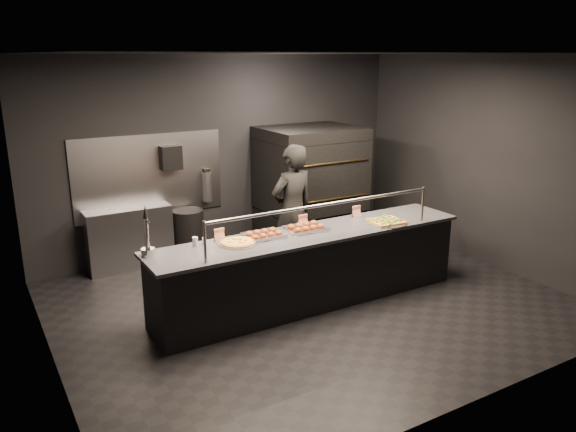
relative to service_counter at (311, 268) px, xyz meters
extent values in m
plane|color=black|center=(0.00, 0.00, -0.46)|extent=(6.00, 6.00, 0.00)
plane|color=black|center=(0.00, 0.00, 2.54)|extent=(6.00, 6.00, 0.00)
cube|color=black|center=(0.00, 2.50, 1.04)|extent=(6.00, 0.04, 3.00)
cube|color=black|center=(0.00, -2.50, 1.04)|extent=(6.00, 0.04, 3.00)
cube|color=black|center=(-3.00, 0.00, 1.04)|extent=(0.04, 5.00, 3.00)
cube|color=black|center=(3.00, 0.00, 1.04)|extent=(0.04, 5.00, 3.00)
cube|color=#99999E|center=(-1.20, 2.48, 0.84)|extent=(2.20, 0.02, 1.20)
cube|color=black|center=(0.00, 0.00, -0.02)|extent=(4.00, 0.70, 0.88)
cube|color=#3A3A40|center=(0.00, 0.00, 0.44)|extent=(4.10, 0.78, 0.04)
cylinder|color=#99999E|center=(-1.50, -0.30, 0.68)|extent=(0.03, 0.03, 0.45)
cylinder|color=#99999E|center=(1.50, -0.30, 0.68)|extent=(0.03, 0.03, 0.45)
cylinder|color=#99999E|center=(0.00, -0.30, 0.88)|extent=(3.00, 0.04, 0.04)
cube|color=black|center=(1.20, 1.90, -0.16)|extent=(1.50, 1.15, 0.60)
cube|color=black|center=(1.20, 1.90, 0.44)|extent=(1.50, 1.20, 0.55)
cube|color=black|center=(1.20, 1.90, 0.99)|extent=(1.50, 1.20, 0.55)
cube|color=black|center=(1.20, 1.90, 1.36)|extent=(1.50, 1.20, 0.18)
cylinder|color=gold|center=(1.20, 1.28, 0.44)|extent=(1.30, 0.02, 0.02)
cylinder|color=gold|center=(1.20, 1.28, 0.99)|extent=(1.30, 0.02, 0.02)
cube|color=#99999E|center=(-1.60, 2.32, -0.01)|extent=(1.20, 0.35, 0.90)
cube|color=black|center=(-0.90, 2.39, 1.09)|extent=(0.30, 0.20, 0.35)
cylinder|color=#B2B2B7|center=(-0.35, 2.40, 0.59)|extent=(0.14, 0.14, 0.45)
cube|color=black|center=(-0.35, 2.40, 0.84)|extent=(0.10, 0.06, 0.06)
cylinder|color=silver|center=(-1.95, 0.20, 0.50)|extent=(0.15, 0.15, 0.08)
cylinder|color=silver|center=(-1.95, 0.20, 0.69)|extent=(0.05, 0.05, 0.38)
cylinder|color=silver|center=(-1.95, 0.12, 0.85)|extent=(0.02, 0.10, 0.02)
cone|color=black|center=(-1.95, 0.20, 0.95)|extent=(0.05, 0.05, 0.15)
cylinder|color=silver|center=(-0.95, 0.07, 0.46)|extent=(0.46, 0.46, 0.01)
cylinder|color=gold|center=(-0.95, 0.07, 0.47)|extent=(0.40, 0.40, 0.02)
cylinder|color=#EFC34E|center=(-0.95, 0.07, 0.49)|extent=(0.35, 0.35, 0.01)
cube|color=silver|center=(-0.57, 0.15, 0.47)|extent=(0.51, 0.42, 0.02)
ellipsoid|color=#AA5F24|center=(-0.73, 0.07, 0.50)|extent=(0.09, 0.09, 0.05)
ellipsoid|color=#AA5F24|center=(-0.73, 0.23, 0.50)|extent=(0.09, 0.09, 0.05)
ellipsoid|color=#AA5F24|center=(-0.63, 0.07, 0.50)|extent=(0.09, 0.09, 0.05)
ellipsoid|color=#AA5F24|center=(-0.63, 0.23, 0.50)|extent=(0.09, 0.09, 0.05)
ellipsoid|color=#AA5F24|center=(-0.52, 0.07, 0.50)|extent=(0.09, 0.09, 0.05)
ellipsoid|color=#AA5F24|center=(-0.52, 0.23, 0.50)|extent=(0.09, 0.09, 0.05)
ellipsoid|color=#AA5F24|center=(-0.42, 0.07, 0.50)|extent=(0.09, 0.09, 0.05)
ellipsoid|color=#AA5F24|center=(-0.42, 0.23, 0.50)|extent=(0.09, 0.09, 0.05)
cube|color=silver|center=(0.00, 0.13, 0.47)|extent=(0.55, 0.46, 0.02)
ellipsoid|color=#AA5F24|center=(-0.16, 0.05, 0.50)|extent=(0.09, 0.09, 0.06)
ellipsoid|color=#AA5F24|center=(-0.16, 0.21, 0.50)|extent=(0.09, 0.09, 0.06)
ellipsoid|color=#AA5F24|center=(-0.06, 0.05, 0.50)|extent=(0.09, 0.09, 0.06)
ellipsoid|color=#AA5F24|center=(-0.06, 0.21, 0.50)|extent=(0.09, 0.09, 0.06)
ellipsoid|color=#AA5F24|center=(0.05, 0.05, 0.50)|extent=(0.09, 0.09, 0.06)
ellipsoid|color=#AA5F24|center=(0.05, 0.21, 0.50)|extent=(0.09, 0.09, 0.06)
ellipsoid|color=#AA5F24|center=(0.16, 0.05, 0.50)|extent=(0.09, 0.09, 0.06)
ellipsoid|color=#AA5F24|center=(0.16, 0.21, 0.50)|extent=(0.09, 0.09, 0.06)
cylinder|color=silver|center=(1.04, -0.15, 0.46)|extent=(0.52, 0.52, 0.01)
cube|color=gold|center=(1.04, -0.15, 0.48)|extent=(0.43, 0.39, 0.02)
cube|color=#EFC34E|center=(1.04, -0.15, 0.49)|extent=(0.41, 0.37, 0.01)
cube|color=green|center=(1.04, -0.15, 0.50)|extent=(0.39, 0.35, 0.01)
cylinder|color=silver|center=(-1.40, 0.24, 0.51)|extent=(0.06, 0.06, 0.11)
cylinder|color=silver|center=(-1.29, 0.24, 0.50)|extent=(0.05, 0.05, 0.09)
cube|color=white|center=(-1.09, 0.28, 0.53)|extent=(0.12, 0.04, 0.15)
cube|color=white|center=(0.05, 0.28, 0.53)|extent=(0.12, 0.04, 0.15)
cube|color=white|center=(0.89, 0.28, 0.53)|extent=(0.12, 0.04, 0.15)
cylinder|color=black|center=(-0.75, 2.22, -0.08)|extent=(0.47, 0.47, 0.78)
imported|color=black|center=(0.30, 0.95, 0.46)|extent=(0.72, 0.51, 1.84)
camera|label=1|loc=(-3.54, -5.41, 2.52)|focal=35.00mm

